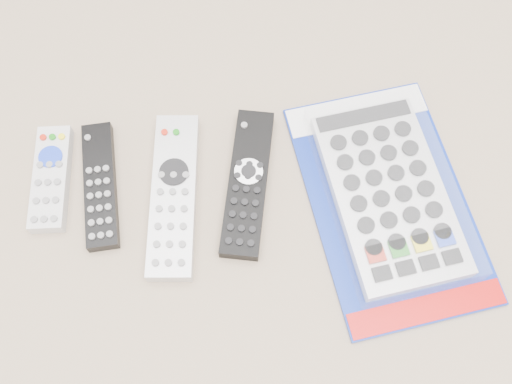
{
  "coord_description": "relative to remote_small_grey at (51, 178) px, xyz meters",
  "views": [
    {
      "loc": [
        0.02,
        -0.31,
        0.69
      ],
      "look_at": [
        0.05,
        -0.02,
        0.01
      ],
      "focal_mm": 40.0,
      "sensor_mm": 36.0,
      "label": 1
    }
  ],
  "objects": [
    {
      "name": "remote_small_grey",
      "position": [
        0.0,
        0.0,
        0.0
      ],
      "size": [
        0.05,
        0.15,
        0.02
      ],
      "rotation": [
        0.0,
        0.0,
        -0.04
      ],
      "color": "silver",
      "rests_on": "ground"
    },
    {
      "name": "remote_slim_black",
      "position": [
        0.06,
        -0.02,
        -0.0
      ],
      "size": [
        0.05,
        0.18,
        0.02
      ],
      "rotation": [
        0.0,
        0.0,
        0.06
      ],
      "color": "black",
      "rests_on": "ground"
    },
    {
      "name": "remote_silver_dvd",
      "position": [
        0.16,
        -0.04,
        0.0
      ],
      "size": [
        0.08,
        0.23,
        0.03
      ],
      "rotation": [
        0.0,
        0.0,
        -0.09
      ],
      "color": "silver",
      "rests_on": "ground"
    },
    {
      "name": "remote_large_black",
      "position": [
        0.26,
        -0.03,
        0.0
      ],
      "size": [
        0.09,
        0.21,
        0.02
      ],
      "rotation": [
        0.0,
        0.0,
        -0.2
      ],
      "color": "black",
      "rests_on": "ground"
    },
    {
      "name": "jumbo_remote_packaged",
      "position": [
        0.44,
        -0.07,
        0.01
      ],
      "size": [
        0.24,
        0.35,
        0.04
      ],
      "rotation": [
        0.0,
        0.0,
        0.14
      ],
      "color": "#0D2694",
      "rests_on": "ground"
    }
  ]
}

